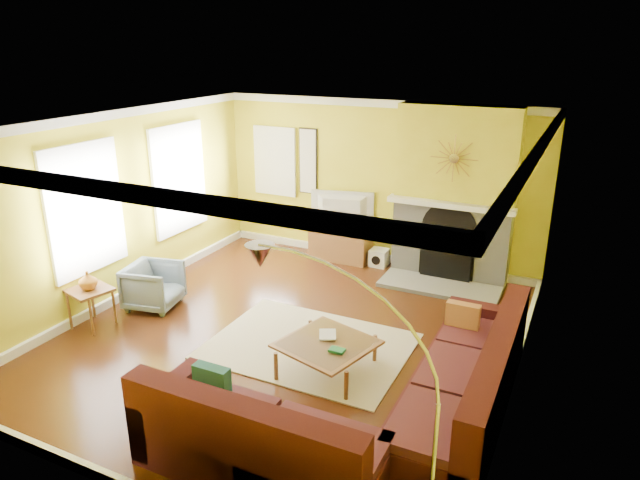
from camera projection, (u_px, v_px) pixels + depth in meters
The scene contains 27 objects.
floor at pixel (291, 335), 7.34m from camera, with size 5.50×6.00×0.02m, color #572A12.
ceiling at pixel (287, 122), 6.44m from camera, with size 5.50×6.00×0.02m, color white.
wall_back at pixel (376, 183), 9.45m from camera, with size 5.50×0.02×2.70m, color yellow.
wall_front at pixel (99, 352), 4.34m from camera, with size 5.50×0.02×2.70m, color yellow.
wall_left at pixel (117, 208), 8.02m from camera, with size 0.02×6.00×2.70m, color yellow.
wall_right at pixel (528, 275), 5.76m from camera, with size 0.02×6.00×2.70m, color yellow.
baseboard at pixel (291, 331), 7.32m from camera, with size 5.50×6.00×0.12m, color white, non-canonical shape.
crown_molding at pixel (287, 129), 6.46m from camera, with size 5.50×6.00×0.12m, color white, non-canonical shape.
window_left_near at pixel (178, 179), 9.06m from camera, with size 0.06×1.22×1.72m, color white.
window_left_far at pixel (84, 209), 7.45m from camera, with size 0.06×1.22×1.72m, color white.
window_back at pixel (275, 161), 10.12m from camera, with size 0.82×0.06×1.22m, color white.
wall_art at pixel (308, 161), 9.84m from camera, with size 0.34×0.04×1.14m, color white.
fireplace at pixel (454, 195), 8.71m from camera, with size 1.80×0.40×2.70m, color #9A9791, non-canonical shape.
mantel at pixel (450, 205), 8.54m from camera, with size 1.92×0.22×0.08m, color white.
hearth at pixel (439, 287), 8.69m from camera, with size 1.80×0.70×0.06m, color #9A9791.
sunburst at pixel (454, 159), 8.32m from camera, with size 0.70×0.04×0.70m, color olive, non-canonical shape.
rug at pixel (309, 346), 7.06m from camera, with size 2.40×1.80×0.02m, color beige.
sectional_sofa at pixel (356, 364), 5.84m from camera, with size 2.90×3.46×0.90m, color #471718, non-canonical shape.
coffee_table at pixel (327, 356), 6.49m from camera, with size 0.94×0.94×0.37m, color white, non-canonical shape.
media_console at pixel (341, 243), 9.78m from camera, with size 1.03×0.46×0.56m, color brown.
tv at pixel (341, 210), 9.59m from camera, with size 1.07×0.14×0.62m, color black.
subwoofer at pixel (379, 258), 9.54m from camera, with size 0.29×0.29×0.29m, color white.
armchair at pixel (154, 286), 8.01m from camera, with size 0.68×0.70×0.64m, color slate.
side_table at pixel (92, 308), 7.48m from camera, with size 0.49×0.49×0.54m, color brown, non-canonical shape.
vase at pixel (88, 280), 7.35m from camera, with size 0.24×0.24×0.25m, color orange.
book at pixel (319, 335), 6.56m from camera, with size 0.19×0.26×0.03m, color white.
arc_lamp at pixel (352, 409), 4.04m from camera, with size 1.42×0.36×2.24m, color silver, non-canonical shape.
Camera 1 is at (3.17, -5.70, 3.60)m, focal length 32.00 mm.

